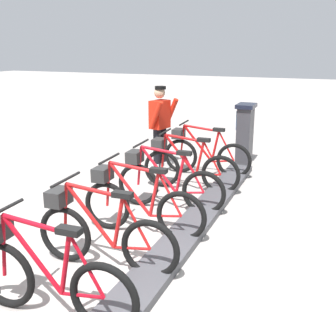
{
  "coord_description": "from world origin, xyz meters",
  "views": [
    {
      "loc": [
        -1.64,
        3.67,
        2.4
      ],
      "look_at": [
        0.5,
        -1.46,
        0.9
      ],
      "focal_mm": 43.16,
      "sensor_mm": 36.0,
      "label": 1
    }
  ],
  "objects_px": {
    "bike_docked_5": "(44,275)",
    "bike_docked_2": "(165,182)",
    "bike_docked_3": "(138,203)",
    "worker_near_rack": "(160,124)",
    "bike_docked_4": "(100,232)",
    "bike_docked_0": "(203,153)",
    "payment_kiosk": "(245,133)",
    "bike_docked_1": "(186,166)"
  },
  "relations": [
    {
      "from": "bike_docked_5",
      "to": "bike_docked_2",
      "type": "bearing_deg",
      "value": -90.0
    },
    {
      "from": "bike_docked_2",
      "to": "bike_docked_5",
      "type": "relative_size",
      "value": 1.0
    },
    {
      "from": "bike_docked_3",
      "to": "worker_near_rack",
      "type": "bearing_deg",
      "value": -71.81
    },
    {
      "from": "bike_docked_3",
      "to": "bike_docked_4",
      "type": "xyz_separation_m",
      "value": [
        0.0,
        0.93,
        0.0
      ]
    },
    {
      "from": "bike_docked_0",
      "to": "bike_docked_2",
      "type": "height_order",
      "value": "same"
    },
    {
      "from": "worker_near_rack",
      "to": "bike_docked_5",
      "type": "bearing_deg",
      "value": 101.38
    },
    {
      "from": "bike_docked_4",
      "to": "bike_docked_5",
      "type": "bearing_deg",
      "value": 90.0
    },
    {
      "from": "payment_kiosk",
      "to": "bike_docked_3",
      "type": "distance_m",
      "value": 3.87
    },
    {
      "from": "bike_docked_1",
      "to": "bike_docked_5",
      "type": "bearing_deg",
      "value": 90.0
    },
    {
      "from": "bike_docked_4",
      "to": "worker_near_rack",
      "type": "xyz_separation_m",
      "value": [
        0.97,
        -3.87,
        0.48
      ]
    },
    {
      "from": "bike_docked_0",
      "to": "bike_docked_5",
      "type": "distance_m",
      "value": 4.65
    },
    {
      "from": "bike_docked_1",
      "to": "bike_docked_2",
      "type": "distance_m",
      "value": 0.93
    },
    {
      "from": "bike_docked_5",
      "to": "worker_near_rack",
      "type": "height_order",
      "value": "worker_near_rack"
    },
    {
      "from": "payment_kiosk",
      "to": "bike_docked_0",
      "type": "xyz_separation_m",
      "value": [
        0.57,
        1.04,
        -0.24
      ]
    },
    {
      "from": "bike_docked_3",
      "to": "bike_docked_2",
      "type": "bearing_deg",
      "value": -90.0
    },
    {
      "from": "payment_kiosk",
      "to": "bike_docked_5",
      "type": "distance_m",
      "value": 5.72
    },
    {
      "from": "worker_near_rack",
      "to": "bike_docked_4",
      "type": "bearing_deg",
      "value": 104.02
    },
    {
      "from": "bike_docked_0",
      "to": "bike_docked_5",
      "type": "relative_size",
      "value": 1.0
    },
    {
      "from": "bike_docked_3",
      "to": "worker_near_rack",
      "type": "height_order",
      "value": "worker_near_rack"
    },
    {
      "from": "bike_docked_2",
      "to": "bike_docked_3",
      "type": "bearing_deg",
      "value": 90.0
    },
    {
      "from": "bike_docked_1",
      "to": "bike_docked_4",
      "type": "relative_size",
      "value": 1.0
    },
    {
      "from": "bike_docked_2",
      "to": "bike_docked_4",
      "type": "height_order",
      "value": "same"
    },
    {
      "from": "bike_docked_5",
      "to": "worker_near_rack",
      "type": "xyz_separation_m",
      "value": [
        0.97,
        -4.8,
        0.48
      ]
    },
    {
      "from": "bike_docked_3",
      "to": "payment_kiosk",
      "type": "bearing_deg",
      "value": -98.5
    },
    {
      "from": "bike_docked_2",
      "to": "bike_docked_3",
      "type": "height_order",
      "value": "same"
    },
    {
      "from": "bike_docked_4",
      "to": "bike_docked_5",
      "type": "distance_m",
      "value": 0.93
    },
    {
      "from": "bike_docked_1",
      "to": "worker_near_rack",
      "type": "xyz_separation_m",
      "value": [
        0.97,
        -1.08,
        0.48
      ]
    },
    {
      "from": "bike_docked_2",
      "to": "bike_docked_5",
      "type": "distance_m",
      "value": 2.79
    },
    {
      "from": "bike_docked_3",
      "to": "bike_docked_5",
      "type": "distance_m",
      "value": 1.86
    },
    {
      "from": "bike_docked_1",
      "to": "bike_docked_4",
      "type": "height_order",
      "value": "same"
    },
    {
      "from": "bike_docked_5",
      "to": "payment_kiosk",
      "type": "bearing_deg",
      "value": -95.74
    },
    {
      "from": "bike_docked_0",
      "to": "bike_docked_4",
      "type": "height_order",
      "value": "same"
    },
    {
      "from": "bike_docked_0",
      "to": "bike_docked_2",
      "type": "relative_size",
      "value": 1.0
    },
    {
      "from": "bike_docked_3",
      "to": "bike_docked_0",
      "type": "bearing_deg",
      "value": -90.0
    },
    {
      "from": "bike_docked_2",
      "to": "bike_docked_3",
      "type": "xyz_separation_m",
      "value": [
        0.0,
        0.93,
        0.0
      ]
    },
    {
      "from": "bike_docked_0",
      "to": "bike_docked_1",
      "type": "xyz_separation_m",
      "value": [
        0.0,
        0.93,
        0.0
      ]
    },
    {
      "from": "bike_docked_1",
      "to": "bike_docked_3",
      "type": "relative_size",
      "value": 1.0
    },
    {
      "from": "bike_docked_3",
      "to": "bike_docked_4",
      "type": "bearing_deg",
      "value": 90.0
    },
    {
      "from": "payment_kiosk",
      "to": "worker_near_rack",
      "type": "relative_size",
      "value": 0.77
    },
    {
      "from": "bike_docked_0",
      "to": "bike_docked_3",
      "type": "relative_size",
      "value": 1.0
    },
    {
      "from": "bike_docked_4",
      "to": "bike_docked_5",
      "type": "xyz_separation_m",
      "value": [
        0.0,
        0.93,
        0.0
      ]
    },
    {
      "from": "bike_docked_4",
      "to": "bike_docked_0",
      "type": "bearing_deg",
      "value": -90.0
    }
  ]
}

